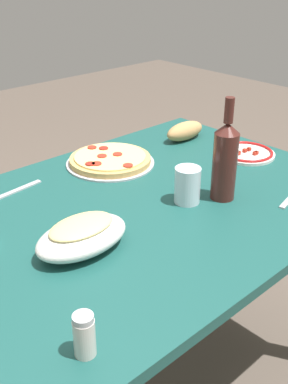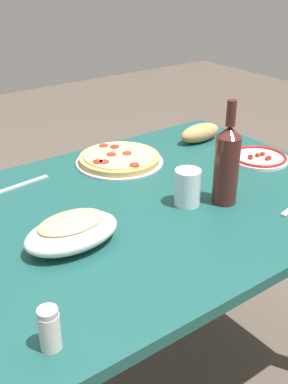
% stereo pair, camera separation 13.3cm
% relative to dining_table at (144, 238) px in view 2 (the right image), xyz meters
% --- Properties ---
extents(ground_plane, '(8.00, 8.00, 0.00)m').
position_rel_dining_table_xyz_m(ground_plane, '(0.00, 0.00, -0.62)').
color(ground_plane, brown).
rests_on(ground_plane, ground).
extents(dining_table, '(1.26, 0.90, 0.74)m').
position_rel_dining_table_xyz_m(dining_table, '(0.00, 0.00, 0.00)').
color(dining_table, '#194C47').
rests_on(dining_table, ground).
extents(pepperoni_pizza, '(0.30, 0.30, 0.03)m').
position_rel_dining_table_xyz_m(pepperoni_pizza, '(0.10, 0.27, 0.14)').
color(pepperoni_pizza, '#B7B7BC').
rests_on(pepperoni_pizza, dining_table).
extents(baked_pasta_dish, '(0.24, 0.15, 0.08)m').
position_rel_dining_table_xyz_m(baked_pasta_dish, '(-0.27, -0.08, 0.16)').
color(baked_pasta_dish, white).
rests_on(baked_pasta_dish, dining_table).
extents(wine_bottle, '(0.07, 0.07, 0.30)m').
position_rel_dining_table_xyz_m(wine_bottle, '(0.18, -0.14, 0.24)').
color(wine_bottle, '#471E19').
rests_on(wine_bottle, dining_table).
extents(water_glass, '(0.07, 0.07, 0.10)m').
position_rel_dining_table_xyz_m(water_glass, '(0.09, -0.08, 0.18)').
color(water_glass, silver).
rests_on(water_glass, dining_table).
extents(side_plate_far, '(0.20, 0.20, 0.02)m').
position_rel_dining_table_xyz_m(side_plate_far, '(0.50, 0.01, 0.13)').
color(side_plate_far, white).
rests_on(side_plate_far, dining_table).
extents(bread_loaf, '(0.18, 0.07, 0.07)m').
position_rel_dining_table_xyz_m(bread_loaf, '(0.45, 0.26, 0.16)').
color(bread_loaf, tan).
rests_on(bread_loaf, dining_table).
extents(spice_shaker, '(0.04, 0.04, 0.09)m').
position_rel_dining_table_xyz_m(spice_shaker, '(-0.47, -0.35, 0.17)').
color(spice_shaker, silver).
rests_on(spice_shaker, dining_table).
extents(fork_right, '(0.17, 0.04, 0.00)m').
position_rel_dining_table_xyz_m(fork_right, '(-0.23, 0.31, 0.13)').
color(fork_right, '#B7B7BC').
rests_on(fork_right, dining_table).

